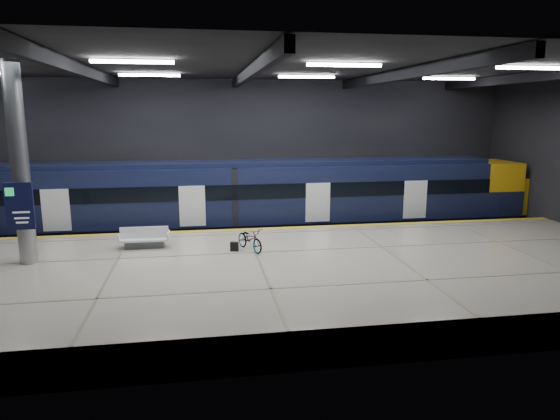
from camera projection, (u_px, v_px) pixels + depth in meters
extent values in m
plane|color=black|center=(253.00, 272.00, 20.00)|extent=(30.00, 30.00, 0.00)
cube|color=black|center=(236.00, 155.00, 26.97)|extent=(30.00, 0.10, 8.00)
cube|color=black|center=(289.00, 214.00, 11.48)|extent=(30.00, 0.10, 8.00)
cube|color=black|center=(251.00, 65.00, 18.45)|extent=(30.00, 16.00, 0.10)
cube|color=black|center=(81.00, 70.00, 17.54)|extent=(0.25, 16.00, 0.40)
cube|color=black|center=(251.00, 72.00, 18.50)|extent=(0.25, 16.00, 0.40)
cube|color=black|center=(404.00, 74.00, 19.45)|extent=(0.25, 16.00, 0.40)
cube|color=black|center=(542.00, 76.00, 20.41)|extent=(0.25, 16.00, 0.40)
cube|color=white|center=(133.00, 62.00, 15.90)|extent=(2.60, 0.18, 0.10)
cube|color=white|center=(344.00, 65.00, 17.01)|extent=(2.60, 0.18, 0.10)
cube|color=white|center=(530.00, 68.00, 18.13)|extent=(2.60, 0.18, 0.10)
cube|color=white|center=(150.00, 75.00, 21.71)|extent=(2.60, 0.18, 0.10)
cube|color=white|center=(307.00, 77.00, 22.82)|extent=(2.60, 0.18, 0.10)
cube|color=white|center=(449.00, 79.00, 23.94)|extent=(2.60, 0.18, 0.10)
cube|color=#BDB1A0|center=(261.00, 279.00, 17.47)|extent=(30.00, 11.00, 1.10)
cube|color=gold|center=(246.00, 229.00, 22.44)|extent=(30.00, 0.40, 0.01)
cube|color=gray|center=(242.00, 240.00, 24.61)|extent=(30.00, 0.08, 0.16)
cube|color=gray|center=(240.00, 233.00, 26.00)|extent=(30.00, 0.08, 0.16)
cube|color=black|center=(253.00, 227.00, 25.31)|extent=(24.00, 2.58, 0.80)
cube|color=black|center=(253.00, 193.00, 24.97)|extent=(24.00, 2.80, 2.75)
cube|color=black|center=(253.00, 163.00, 24.68)|extent=(24.00, 2.30, 0.24)
cube|color=black|center=(256.00, 192.00, 23.55)|extent=(24.00, 0.04, 0.70)
cube|color=white|center=(318.00, 202.00, 24.14)|extent=(1.20, 0.05, 1.90)
cube|color=#EEAD14|center=(491.00, 187.00, 27.05)|extent=(2.00, 2.80, 2.75)
ellipsoid|color=#EEAD14|center=(534.00, 194.00, 27.55)|extent=(3.60, 2.52, 1.90)
cube|color=black|center=(496.00, 183.00, 27.06)|extent=(1.60, 2.38, 0.80)
cube|color=#595B60|center=(145.00, 244.00, 19.45)|extent=(1.48, 0.48, 0.28)
cube|color=white|center=(145.00, 239.00, 19.41)|extent=(1.85, 0.81, 0.07)
cube|color=white|center=(144.00, 232.00, 19.36)|extent=(1.84, 0.10, 0.46)
cube|color=white|center=(120.00, 237.00, 19.25)|extent=(0.07, 0.78, 0.28)
cube|color=white|center=(169.00, 235.00, 19.52)|extent=(0.07, 0.78, 0.28)
imported|color=#99999E|center=(250.00, 239.00, 19.02)|extent=(1.25, 1.79, 0.89)
cube|color=black|center=(234.00, 246.00, 18.98)|extent=(0.34, 0.25, 0.35)
cylinder|color=#9EA0A5|center=(20.00, 165.00, 16.87)|extent=(0.60, 0.60, 6.90)
cube|color=#0F1238|center=(20.00, 206.00, 16.73)|extent=(0.90, 0.12, 1.60)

